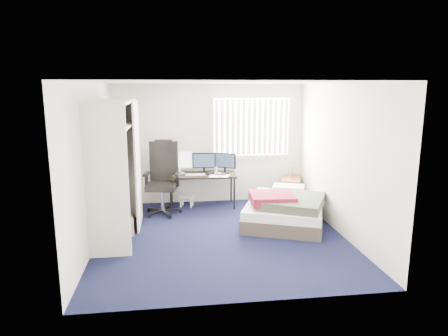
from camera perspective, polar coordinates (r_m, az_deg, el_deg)
name	(u,v)px	position (r m, az deg, el deg)	size (l,w,h in m)	color
ground	(221,236)	(6.72, -0.37, -9.69)	(4.20, 4.20, 0.00)	black
room_shell	(221,146)	(6.33, -0.39, 3.15)	(4.20, 4.20, 4.20)	silver
window_assembly	(252,127)	(8.47, 3.95, 5.86)	(1.72, 0.09, 1.32)	white
closet	(116,155)	(6.63, -15.17, 1.74)	(0.64, 1.84, 2.22)	beige
desk	(202,172)	(8.18, -3.15, -0.54)	(1.43, 0.69, 1.14)	black
office_chair	(163,185)	(7.87, -8.68, -2.46)	(0.78, 0.78, 1.43)	black
footstool	(187,198)	(8.29, -5.36, -4.27)	(0.34, 0.30, 0.24)	white
nightstand	(291,180)	(8.68, 9.61, -1.73)	(0.64, 0.86, 0.71)	brown
bed	(285,208)	(7.38, 8.76, -5.71)	(1.91, 2.17, 0.60)	#40372E
pine_box	(121,227)	(6.95, -14.45, -8.10)	(0.38, 0.29, 0.29)	#A77D53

